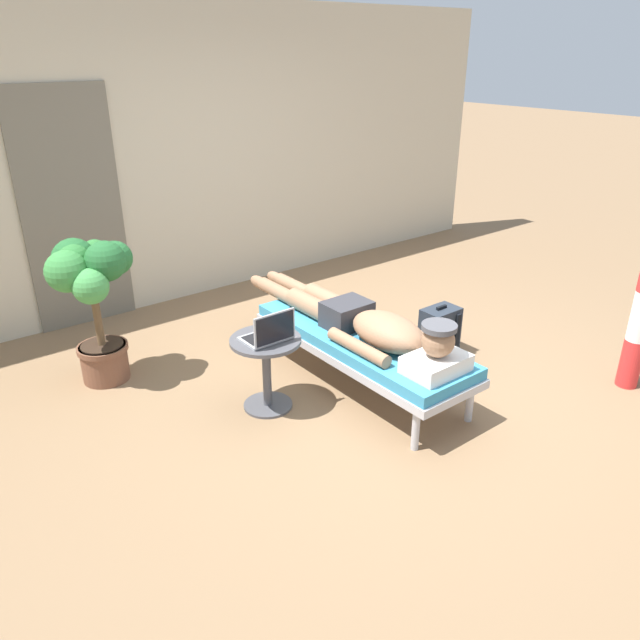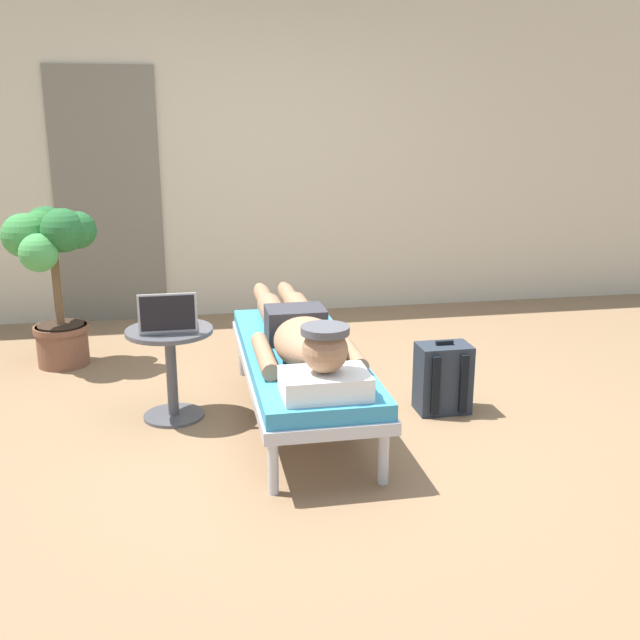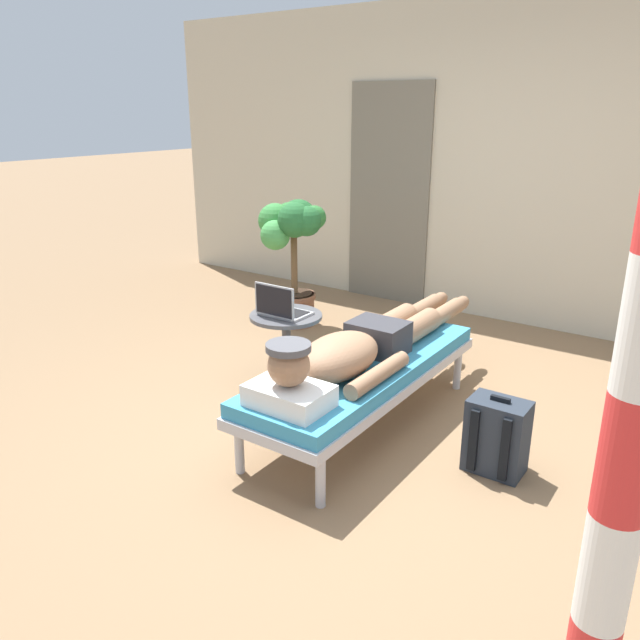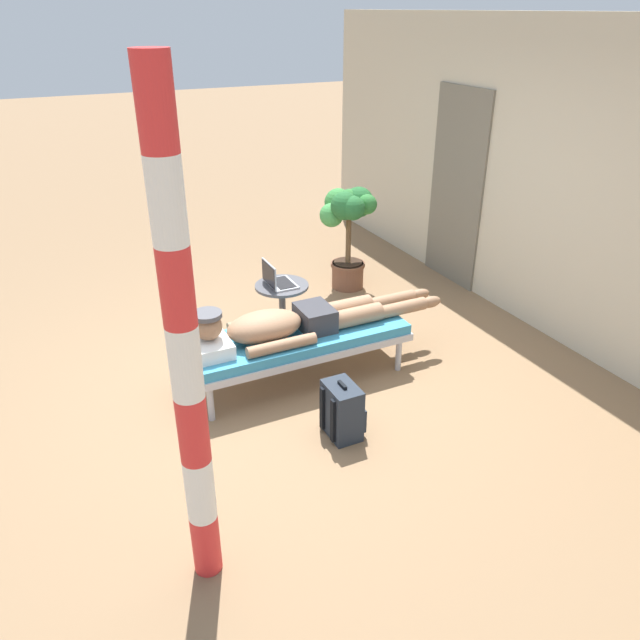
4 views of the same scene
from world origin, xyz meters
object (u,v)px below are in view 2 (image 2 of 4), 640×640
person_reclining (301,333)px  laptop (168,321)px  lounge_chair (300,361)px  side_table (171,358)px  potted_plant (52,259)px  backpack (443,378)px

person_reclining → laptop: laptop is taller
lounge_chair → person_reclining: person_reclining is taller
side_table → potted_plant: potted_plant is taller
person_reclining → backpack: 0.89m
potted_plant → laptop: bearing=-56.0°
backpack → potted_plant: bearing=151.2°
person_reclining → potted_plant: 1.95m
lounge_chair → laptop: bearing=170.6°
person_reclining → potted_plant: (-1.46, 1.28, 0.22)m
person_reclining → side_table: person_reclining is taller
person_reclining → laptop: bearing=167.5°
lounge_chair → potted_plant: 1.96m
lounge_chair → backpack: backpack is taller
side_table → laptop: laptop is taller
lounge_chair → backpack: 0.84m
side_table → potted_plant: (-0.76, 1.07, 0.38)m
lounge_chair → laptop: size_ratio=5.87×
side_table → backpack: side_table is taller
laptop → potted_plant: bearing=124.0°
side_table → lounge_chair: bearing=-13.4°
side_table → laptop: (0.00, -0.05, 0.23)m
lounge_chair → person_reclining: size_ratio=0.84×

